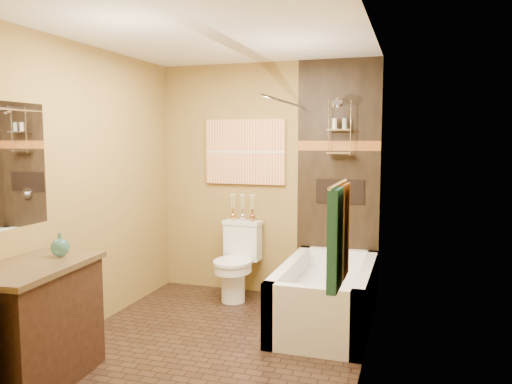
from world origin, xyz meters
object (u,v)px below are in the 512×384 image
at_px(sunset_painting, 245,152).
at_px(vanity, 32,325).
at_px(bathtub, 327,300).
at_px(toilet, 237,260).

relative_size(sunset_painting, vanity, 0.90).
distance_m(sunset_painting, vanity, 2.80).
xyz_separation_m(bathtub, vanity, (-1.72, -1.75, 0.21)).
xyz_separation_m(sunset_painting, toilet, (0.00, -0.27, -1.14)).
relative_size(toilet, vanity, 0.81).
xyz_separation_m(sunset_painting, vanity, (-0.69, -2.48, -1.12)).
xyz_separation_m(sunset_painting, bathtub, (1.03, -0.73, -1.33)).
xyz_separation_m(toilet, vanity, (-0.69, -2.21, 0.02)).
bearing_deg(sunset_painting, vanity, -105.58).
bearing_deg(bathtub, vanity, -134.58).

